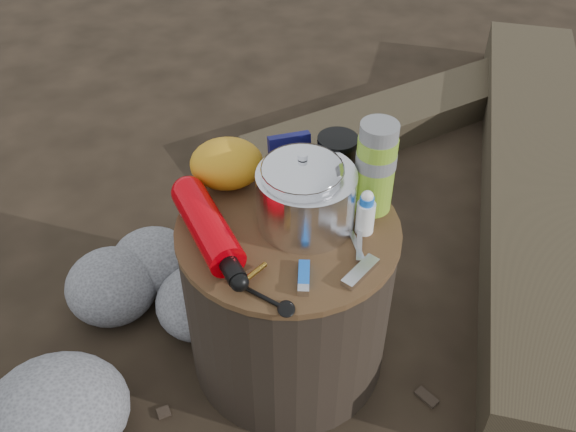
{
  "coord_description": "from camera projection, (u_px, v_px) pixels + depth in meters",
  "views": [
    {
      "loc": [
        -0.08,
        -1.01,
        1.37
      ],
      "look_at": [
        0.0,
        0.0,
        0.48
      ],
      "focal_mm": 39.49,
      "sensor_mm": 36.0,
      "label": 1
    }
  ],
  "objects": [
    {
      "name": "log_main",
      "position": [
        538.0,
        176.0,
        2.09
      ],
      "size": [
        0.94,
        2.0,
        0.17
      ],
      "primitive_type": "cube",
      "rotation": [
        0.0,
        0.0,
        -0.31
      ],
      "color": "#372E20",
      "rests_on": "ground"
    },
    {
      "name": "rock_ring",
      "position": [
        137.0,
        393.0,
        1.45
      ],
      "size": [
        0.47,
        1.03,
        0.2
      ],
      "primitive_type": null,
      "color": "slate",
      "rests_on": "ground"
    },
    {
      "name": "squeeze_bottle",
      "position": [
        366.0,
        214.0,
        1.33
      ],
      "size": [
        0.04,
        0.04,
        0.09
      ],
      "primitive_type": "cylinder",
      "color": "white",
      "rests_on": "stump"
    },
    {
      "name": "ground",
      "position": [
        288.0,
        353.0,
        1.66
      ],
      "size": [
        60.0,
        60.0,
        0.0
      ],
      "primitive_type": "plane",
      "color": "black",
      "rests_on": "ground"
    },
    {
      "name": "log_small",
      "position": [
        404.0,
        116.0,
        2.43
      ],
      "size": [
        1.27,
        0.77,
        0.11
      ],
      "primitive_type": "cube",
      "rotation": [
        0.0,
        0.0,
        -1.12
      ],
      "color": "#372E20",
      "rests_on": "ground"
    },
    {
      "name": "pot_grabber",
      "position": [
        355.0,
        240.0,
        1.33
      ],
      "size": [
        0.04,
        0.15,
        0.01
      ],
      "primitive_type": null,
      "rotation": [
        0.0,
        0.0,
        -0.03
      ],
      "color": "silver",
      "rests_on": "stump"
    },
    {
      "name": "stump",
      "position": [
        288.0,
        296.0,
        1.51
      ],
      "size": [
        0.49,
        0.49,
        0.45
      ],
      "primitive_type": "cylinder",
      "color": "black",
      "rests_on": "ground"
    },
    {
      "name": "multitool",
      "position": [
        360.0,
        272.0,
        1.26
      ],
      "size": [
        0.09,
        0.09,
        0.01
      ],
      "primitive_type": "cube",
      "rotation": [
        0.0,
        0.0,
        -0.76
      ],
      "color": "silver",
      "rests_on": "stump"
    },
    {
      "name": "travel_mug",
      "position": [
        337.0,
        163.0,
        1.43
      ],
      "size": [
        0.09,
        0.09,
        0.13
      ],
      "primitive_type": "cylinder",
      "color": "black",
      "rests_on": "stump"
    },
    {
      "name": "spork",
      "position": [
        259.0,
        295.0,
        1.21
      ],
      "size": [
        0.12,
        0.11,
        0.01
      ],
      "primitive_type": null,
      "rotation": [
        0.0,
        0.0,
        0.9
      ],
      "color": "black",
      "rests_on": "stump"
    },
    {
      "name": "food_pouch",
      "position": [
        290.0,
        159.0,
        1.45
      ],
      "size": [
        0.1,
        0.04,
        0.12
      ],
      "primitive_type": "cube",
      "rotation": [
        0.0,
        0.0,
        0.2
      ],
      "color": "#0E0E48",
      "rests_on": "stump"
    },
    {
      "name": "fuel_bottle",
      "position": [
        207.0,
        226.0,
        1.31
      ],
      "size": [
        0.19,
        0.32,
        0.08
      ],
      "primitive_type": null,
      "rotation": [
        0.0,
        0.0,
        0.37
      ],
      "color": "#D6000A",
      "rests_on": "stump"
    },
    {
      "name": "camping_pot",
      "position": [
        302.0,
        191.0,
        1.33
      ],
      "size": [
        0.17,
        0.17,
        0.17
      ],
      "primitive_type": "cylinder",
      "color": "silver",
      "rests_on": "stump"
    },
    {
      "name": "foil_windscreen",
      "position": [
        306.0,
        199.0,
        1.34
      ],
      "size": [
        0.21,
        0.21,
        0.13
      ],
      "primitive_type": "cylinder",
      "color": "silver",
      "rests_on": "stump"
    },
    {
      "name": "stuff_sack",
      "position": [
        227.0,
        164.0,
        1.44
      ],
      "size": [
        0.17,
        0.14,
        0.11
      ],
      "primitive_type": "ellipsoid",
      "color": "orange",
      "rests_on": "stump"
    },
    {
      "name": "thermos",
      "position": [
        375.0,
        168.0,
        1.35
      ],
      "size": [
        0.09,
        0.09,
        0.21
      ],
      "primitive_type": "cylinder",
      "color": "#84B22A",
      "rests_on": "stump"
    },
    {
      "name": "lighter",
      "position": [
        304.0,
        274.0,
        1.25
      ],
      "size": [
        0.03,
        0.09,
        0.02
      ],
      "primitive_type": "cube",
      "rotation": [
        0.0,
        0.0,
        -0.12
      ],
      "color": "blue",
      "rests_on": "stump"
    }
  ]
}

